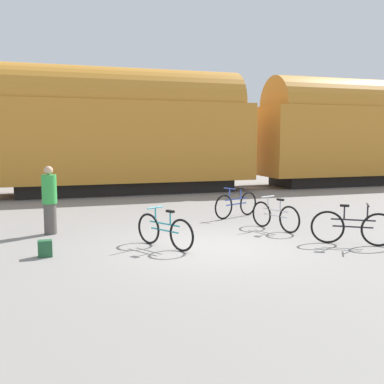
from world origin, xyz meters
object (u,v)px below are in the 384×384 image
Objects in this scene: bicycle_black at (353,227)px; person_in_green at (50,200)px; freight_train at (127,128)px; bicycle_teal at (164,231)px; bicycle_blue at (236,205)px; backpack at (45,248)px; bicycle_silver at (275,216)px.

bicycle_black is 0.90× the size of person_in_green.
bicycle_teal is at bearing -95.47° from freight_train.
bicycle_blue is at bearing 104.24° from bicycle_black.
backpack is (-0.13, -2.26, -0.68)m from person_in_green.
person_in_green is at bearing 167.04° from bicycle_silver.
person_in_green reaches higher than backpack.
bicycle_black is at bearing -9.16° from backpack.
freight_train is 20.77× the size of person_in_green.
bicycle_black is 0.94× the size of bicycle_silver.
bicycle_blue is (-1.05, 4.12, -0.01)m from bicycle_black.
person_in_green is (-3.36, -8.11, -1.98)m from freight_train.
backpack is (-5.55, -3.06, -0.22)m from bicycle_blue.
bicycle_silver is at bearing 112.79° from bicycle_black.
bicycle_blue reaches higher than bicycle_teal.
bicycle_black is at bearing -75.76° from bicycle_blue.
backpack is (-3.49, -10.37, -2.66)m from freight_train.
freight_train is at bearing 84.53° from bicycle_teal.
backpack is at bearing -123.97° from person_in_green.
person_in_green is (-5.61, 1.29, 0.48)m from bicycle_silver.
bicycle_teal is at bearing 165.50° from bicycle_black.
freight_train is 104.60× the size of backpack.
person_in_green is (-5.42, -0.80, 0.46)m from bicycle_blue.
bicycle_black is (3.10, -11.44, -2.44)m from freight_train.
freight_train reaches higher than bicycle_black.
person_in_green reaches higher than bicycle_blue.
freight_train reaches higher than person_in_green.
person_in_green is (-6.46, 3.32, 0.46)m from bicycle_black.
bicycle_black reaches higher than backpack.
freight_train is at bearing 71.39° from backpack.
freight_train is 9.00m from person_in_green.
bicycle_teal is (-4.09, 1.06, -0.02)m from bicycle_black.
freight_train reaches higher than bicycle_teal.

